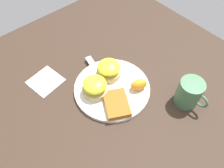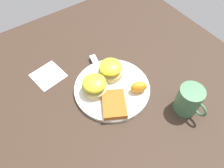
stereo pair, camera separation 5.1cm
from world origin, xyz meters
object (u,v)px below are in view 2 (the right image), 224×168
at_px(hashbrown_patty, 114,104).
at_px(orange_wedge, 139,87).
at_px(sandwich_benedict_left, 111,69).
at_px(fork, 100,72).
at_px(cup, 189,100).
at_px(sandwich_benedict_right, 94,85).

distance_m(hashbrown_patty, orange_wedge, 0.11).
bearing_deg(sandwich_benedict_left, hashbrown_patty, -29.49).
bearing_deg(fork, sandwich_benedict_left, 40.43).
height_order(fork, cup, cup).
bearing_deg(cup, orange_wedge, -146.55).
bearing_deg(sandwich_benedict_left, sandwich_benedict_right, -71.91).
bearing_deg(hashbrown_patty, sandwich_benedict_left, 150.51).
relative_size(sandwich_benedict_right, fork, 0.42).
bearing_deg(orange_wedge, sandwich_benedict_right, -125.28).
relative_size(sandwich_benedict_right, hashbrown_patty, 0.84).
relative_size(sandwich_benedict_left, fork, 0.42).
height_order(hashbrown_patty, orange_wedge, orange_wedge).
height_order(sandwich_benedict_right, orange_wedge, sandwich_benedict_right).
height_order(sandwich_benedict_right, fork, sandwich_benedict_right).
xyz_separation_m(sandwich_benedict_left, sandwich_benedict_right, (0.03, -0.09, 0.00)).
xyz_separation_m(orange_wedge, cup, (0.14, 0.10, 0.02)).
height_order(sandwich_benedict_right, cup, cup).
distance_m(sandwich_benedict_left, cup, 0.30).
bearing_deg(hashbrown_patty, cup, 55.01).
bearing_deg(hashbrown_patty, orange_wedge, 90.96).
relative_size(sandwich_benedict_left, cup, 0.80).
xyz_separation_m(sandwich_benedict_right, hashbrown_patty, (0.09, 0.02, -0.02)).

